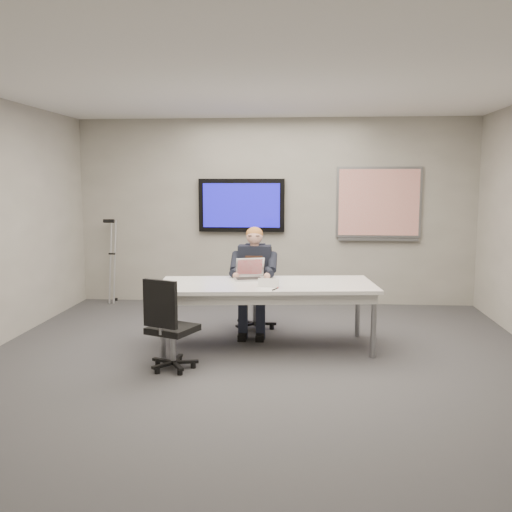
# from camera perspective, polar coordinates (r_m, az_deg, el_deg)

# --- Properties ---
(floor) EXTENTS (6.00, 6.00, 0.02)m
(floor) POSITION_cam_1_polar(r_m,az_deg,el_deg) (5.96, 0.35, -10.73)
(floor) COLOR #3D3D40
(floor) RESTS_ON ground
(ceiling) EXTENTS (6.00, 6.00, 0.02)m
(ceiling) POSITION_cam_1_polar(r_m,az_deg,el_deg) (5.74, 0.38, 16.86)
(ceiling) COLOR white
(ceiling) RESTS_ON wall_back
(wall_back) EXTENTS (6.00, 0.02, 2.80)m
(wall_back) POSITION_cam_1_polar(r_m,az_deg,el_deg) (8.67, 1.88, 4.43)
(wall_back) COLOR gray
(wall_back) RESTS_ON ground
(wall_front) EXTENTS (6.00, 0.02, 2.80)m
(wall_front) POSITION_cam_1_polar(r_m,az_deg,el_deg) (2.72, -4.47, -2.43)
(wall_front) COLOR gray
(wall_front) RESTS_ON ground
(conference_table) EXTENTS (2.48, 1.25, 0.74)m
(conference_table) POSITION_cam_1_polar(r_m,az_deg,el_deg) (6.38, 1.09, -3.48)
(conference_table) COLOR white
(conference_table) RESTS_ON ground
(tv_display) EXTENTS (1.30, 0.09, 0.80)m
(tv_display) POSITION_cam_1_polar(r_m,az_deg,el_deg) (8.65, -1.45, 5.09)
(tv_display) COLOR black
(tv_display) RESTS_ON wall_back
(whiteboard) EXTENTS (1.25, 0.08, 1.10)m
(whiteboard) POSITION_cam_1_polar(r_m,az_deg,el_deg) (8.70, 12.17, 5.14)
(whiteboard) COLOR gray
(whiteboard) RESTS_ON wall_back
(office_chair_far) EXTENTS (0.50, 0.50, 1.02)m
(office_chair_far) POSITION_cam_1_polar(r_m,az_deg,el_deg) (7.26, -0.10, -4.78)
(office_chair_far) COLOR black
(office_chair_far) RESTS_ON ground
(office_chair_near) EXTENTS (0.58, 0.58, 0.93)m
(office_chair_near) POSITION_cam_1_polar(r_m,az_deg,el_deg) (5.75, -8.54, -8.46)
(office_chair_near) COLOR black
(office_chair_near) RESTS_ON ground
(seated_person) EXTENTS (0.40, 0.69, 1.31)m
(seated_person) POSITION_cam_1_polar(r_m,az_deg,el_deg) (6.98, -0.25, -3.55)
(seated_person) COLOR #1C202F
(seated_person) RESTS_ON office_chair_far
(crutch) EXTENTS (0.33, 0.56, 1.36)m
(crutch) POSITION_cam_1_polar(r_m,az_deg,el_deg) (9.02, -14.15, -0.37)
(crutch) COLOR #B2B4BA
(crutch) RESTS_ON ground
(laptop) EXTENTS (0.38, 0.39, 0.24)m
(laptop) POSITION_cam_1_polar(r_m,az_deg,el_deg) (6.63, -0.68, -1.80)
(laptop) COLOR #BCBCBE
(laptop) RESTS_ON conference_table
(name_tent) EXTENTS (0.23, 0.08, 0.09)m
(name_tent) POSITION_cam_1_polar(r_m,az_deg,el_deg) (6.15, 1.26, -2.66)
(name_tent) COLOR white
(name_tent) RESTS_ON conference_table
(pen) EXTENTS (0.07, 0.15, 0.01)m
(pen) POSITION_cam_1_polar(r_m,az_deg,el_deg) (6.00, 1.95, -3.30)
(pen) COLOR black
(pen) RESTS_ON conference_table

